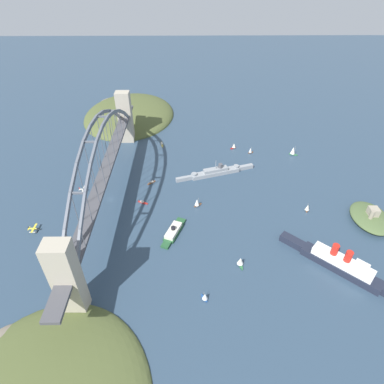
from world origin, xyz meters
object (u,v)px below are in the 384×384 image
fort_island_mid_harbor (371,217)px  small_boat_7 (293,151)px  small_boat_4 (143,202)px  small_boat_3 (162,144)px  naval_cruiser (216,172)px  small_boat_2 (234,146)px  seaplane_second_in_formation (83,190)px  small_boat_5 (251,150)px  ocean_liner (341,264)px  small_boat_0 (308,207)px  seaplane_taxiing_near_bridge (33,229)px  small_boat_8 (152,182)px  small_boat_9 (205,296)px  small_boat_1 (197,202)px  harbor_ferry_steamer (174,231)px  harbor_arch_bridge (105,170)px  small_boat_6 (240,261)px

fort_island_mid_harbor → small_boat_7: fort_island_mid_harbor is taller
small_boat_4 → small_boat_3: bearing=174.2°
naval_cruiser → small_boat_2: (-55.11, 25.31, 0.22)m
seaplane_second_in_formation → small_boat_5: 191.40m
ocean_liner → small_boat_0: ocean_liner is taller
seaplane_taxiing_near_bridge → small_boat_8: bearing=126.2°
small_boat_3 → small_boat_9: small_boat_9 is taller
small_boat_1 → small_boat_2: (-107.42, 46.78, -0.98)m
harbor_ferry_steamer → small_boat_0: small_boat_0 is taller
ocean_liner → small_boat_4: (-80.59, -156.98, -5.00)m
harbor_arch_bridge → small_boat_8: 56.30m
seaplane_second_in_formation → small_boat_6: 171.78m
harbor_ferry_steamer → small_boat_9: (64.39, 23.78, 1.04)m
harbor_ferry_steamer → small_boat_0: 125.08m
naval_cruiser → small_boat_3: bearing=-136.2°
harbor_ferry_steamer → seaplane_second_in_formation: size_ratio=3.40×
small_boat_1 → small_boat_7: (-91.74, 113.48, 0.99)m
small_boat_8 → small_boat_9: size_ratio=1.10×
fort_island_mid_harbor → harbor_arch_bridge: bearing=-98.1°
small_boat_5 → naval_cruiser: bearing=-44.9°
harbor_ferry_steamer → small_boat_4: harbor_ferry_steamer is taller
small_boat_3 → small_boat_7: size_ratio=1.11×
small_boat_0 → small_boat_2: (-115.23, -54.26, -0.39)m
small_boat_4 → small_boat_6: bearing=47.7°
small_boat_5 → ocean_liner: bearing=13.3°
harbor_arch_bridge → small_boat_4: (6.00, 31.59, -33.06)m
seaplane_taxiing_near_bridge → small_boat_3: (-148.59, 100.15, -1.54)m
small_boat_8 → small_boat_4: bearing=-10.1°
harbor_arch_bridge → fort_island_mid_harbor: size_ratio=6.61×
harbor_arch_bridge → small_boat_6: harbor_arch_bridge is taller
small_boat_3 → small_boat_9: bearing=11.3°
seaplane_second_in_formation → small_boat_2: 179.88m
small_boat_2 → small_boat_7: 68.55m
ocean_liner → harbor_ferry_steamer: size_ratio=2.09×
ocean_liner → harbor_ferry_steamer: 132.25m
seaplane_second_in_formation → ocean_liner: bearing=65.5°
small_boat_1 → small_boat_8: size_ratio=1.18×
fort_island_mid_harbor → small_boat_8: (-59.58, -198.42, -3.56)m
small_boat_0 → small_boat_4: bearing=-94.9°
harbor_arch_bridge → small_boat_7: (-80.57, 196.68, -28.45)m
small_boat_2 → small_boat_9: 212.36m
fort_island_mid_harbor → small_boat_1: (-22.32, -152.51, 0.14)m
small_boat_8 → seaplane_taxiing_near_bridge: bearing=-53.8°
ocean_liner → seaplane_taxiing_near_bridge: 249.62m
naval_cruiser → small_boat_8: bearing=-77.4°
small_boat_9 → small_boat_1: bearing=-178.3°
small_boat_9 → small_boat_6: bearing=136.7°
harbor_arch_bridge → small_boat_2: size_ratio=40.55×
small_boat_2 → small_boat_4: (102.25, -98.39, -2.64)m
naval_cruiser → small_boat_1: (52.31, -21.47, 1.20)m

